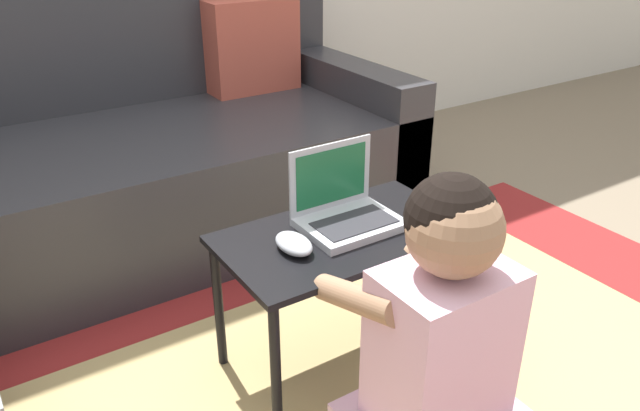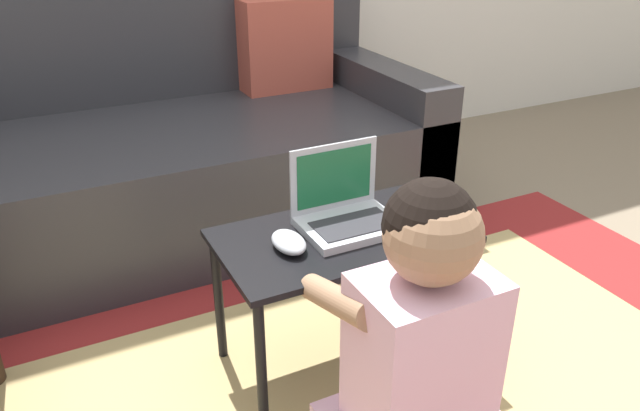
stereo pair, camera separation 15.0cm
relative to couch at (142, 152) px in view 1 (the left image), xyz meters
name	(u,v)px [view 1 (the left image)]	position (x,y,z in m)	size (l,w,h in m)	color
ground_plane	(349,398)	(0.10, -1.17, -0.29)	(16.00, 16.00, 0.00)	#7F705B
area_rug	(386,400)	(0.16, -1.23, -0.28)	(2.49, 1.51, 0.01)	maroon
couch	(142,152)	(0.00, 0.00, 0.00)	(1.84, 0.94, 0.86)	#2D2D33
laptop_desk	(343,249)	(0.16, -1.03, 0.05)	(0.60, 0.34, 0.39)	black
laptop	(346,212)	(0.19, -1.00, 0.13)	(0.24, 0.18, 0.19)	#B7BCC6
computer_mouse	(294,244)	(0.02, -1.04, 0.11)	(0.07, 0.12, 0.04)	#B2B7C1
person_seated	(439,349)	(0.13, -1.42, 0.02)	(0.35, 0.39, 0.68)	#E5B2CC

